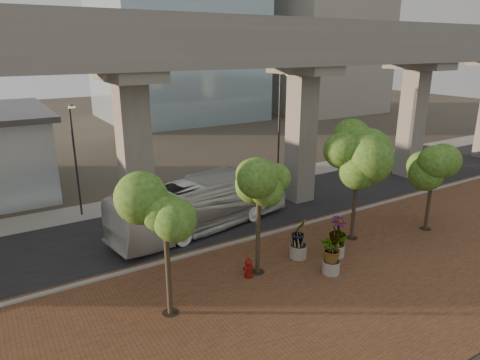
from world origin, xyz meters
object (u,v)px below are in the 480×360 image
transit_bus (203,204)px  fire_hydrant (248,268)px  planter_front (332,250)px  parked_car (427,153)px

transit_bus → fire_hydrant: (-0.75, -6.35, -1.11)m
transit_bus → planter_front: transit_bus is taller
planter_front → transit_bus: bearing=109.6°
fire_hydrant → planter_front: (3.66, -1.84, 0.79)m
planter_front → parked_car: bearing=26.4°
planter_front → fire_hydrant: bearing=153.3°
transit_bus → fire_hydrant: size_ratio=11.89×
parked_car → fire_hydrant: parked_car is taller
parked_car → fire_hydrant: bearing=101.9°
transit_bus → parked_car: (26.47, 3.49, -0.91)m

